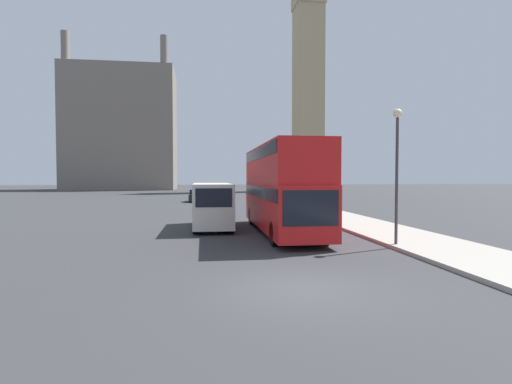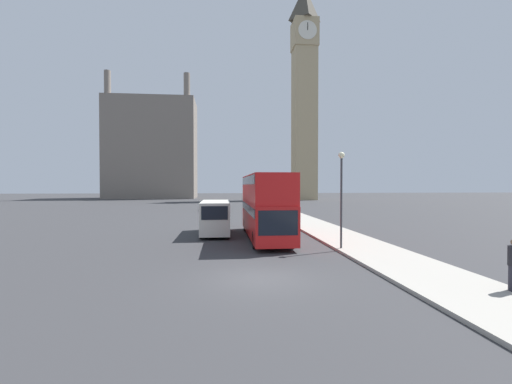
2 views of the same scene
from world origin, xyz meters
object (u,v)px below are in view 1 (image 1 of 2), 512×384
at_px(clock_tower, 308,58).
at_px(red_double_decker_bus, 282,185).
at_px(white_van, 212,204).
at_px(street_lamp, 397,155).
at_px(parked_sedan, 197,196).

height_order(clock_tower, red_double_decker_bus, clock_tower).
bearing_deg(white_van, street_lamp, -44.40).
bearing_deg(white_van, clock_tower, 70.24).
relative_size(red_double_decker_bus, parked_sedan, 2.58).
relative_size(white_van, street_lamp, 1.09).
xyz_separation_m(clock_tower, parked_sedan, (-22.99, -35.60, -27.49)).
distance_m(red_double_decker_bus, parked_sedan, 27.69).
xyz_separation_m(street_lamp, parked_sedan, (-8.47, 32.22, -3.13)).
bearing_deg(white_van, red_double_decker_bus, -31.31).
relative_size(clock_tower, red_double_decker_bus, 4.90).
height_order(white_van, parked_sedan, white_van).
bearing_deg(red_double_decker_bus, parked_sedan, 99.82).
distance_m(clock_tower, parked_sedan, 50.51).
distance_m(street_lamp, parked_sedan, 33.46).
bearing_deg(red_double_decker_bus, white_van, 148.69).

